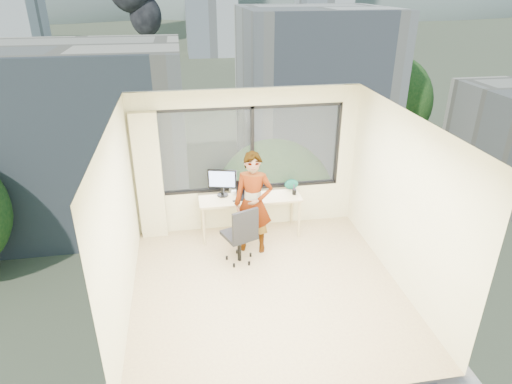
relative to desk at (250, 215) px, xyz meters
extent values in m
cube|color=tan|center=(0.00, -1.66, -0.38)|extent=(4.00, 4.00, 0.01)
cube|color=white|center=(0.00, -1.66, 2.23)|extent=(4.00, 4.00, 0.01)
cube|color=beige|center=(0.00, -3.66, 0.93)|extent=(4.00, 0.01, 2.60)
cube|color=beige|center=(-2.00, -1.66, 0.93)|extent=(0.01, 4.00, 2.60)
cube|color=beige|center=(2.00, -1.66, 0.93)|extent=(0.01, 4.00, 2.60)
cube|color=#F3ECBE|center=(-1.72, 0.22, 0.77)|extent=(0.45, 0.14, 2.30)
cube|color=tan|center=(0.00, 0.00, 0.00)|extent=(1.80, 0.60, 0.75)
imported|color=#2D2D33|center=(-0.02, -0.53, 0.51)|extent=(0.74, 0.59, 1.77)
cube|color=white|center=(-0.19, 0.26, 0.41)|extent=(0.33, 0.30, 0.07)
cube|color=black|center=(-0.27, -0.14, 0.38)|extent=(0.11, 0.07, 0.01)
cylinder|color=black|center=(0.80, -0.04, 0.42)|extent=(0.09, 0.09, 0.10)
ellipsoid|color=#0B4439|center=(0.80, 0.19, 0.47)|extent=(0.26, 0.13, 0.20)
cube|color=#515B3D|center=(0.00, 118.34, -14.38)|extent=(400.00, 400.00, 0.04)
cube|color=beige|center=(-9.00, 28.34, -7.38)|extent=(16.00, 12.00, 14.00)
cube|color=silver|center=(12.00, 36.34, -6.38)|extent=(14.00, 13.00, 16.00)
ellipsoid|color=slate|center=(100.00, 318.34, -14.38)|extent=(300.00, 220.00, 96.00)
camera|label=1|loc=(-1.07, -6.97, 3.84)|focal=31.06mm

